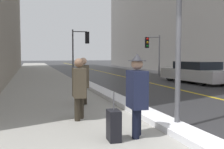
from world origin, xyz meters
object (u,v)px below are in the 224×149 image
object	(u,v)px
lamp_post	(179,12)
traffic_light_near	(82,43)
pedestrian_in_glasses	(83,79)
parked_car_white	(196,72)
rolling_suitcase	(114,126)
traffic_light_far	(151,46)
pedestrian_with_shoulder_bag	(79,86)
pedestrian_nearside	(137,92)

from	to	relation	value
lamp_post	traffic_light_near	size ratio (longest dim) A/B	1.18
pedestrian_in_glasses	parked_car_white	xyz separation A→B (m)	(7.78, 5.57, -0.26)
rolling_suitcase	parked_car_white	bearing A→B (deg)	142.13
lamp_post	rolling_suitcase	size ratio (longest dim) A/B	4.43
traffic_light_far	pedestrian_with_shoulder_bag	distance (m)	16.89
lamp_post	traffic_light_far	world-z (taller)	lamp_post
traffic_light_near	pedestrian_with_shoulder_bag	world-z (taller)	traffic_light_near
lamp_post	traffic_light_far	size ratio (longest dim) A/B	1.29
pedestrian_in_glasses	lamp_post	bearing A→B (deg)	24.73
traffic_light_near	rolling_suitcase	xyz separation A→B (m)	(-2.34, -16.34, -2.27)
traffic_light_far	pedestrian_nearside	size ratio (longest dim) A/B	1.96
traffic_light_far	pedestrian_nearside	distance (m)	18.09
pedestrian_in_glasses	pedestrian_nearside	bearing A→B (deg)	7.19
pedestrian_with_shoulder_bag	rolling_suitcase	size ratio (longest dim) A/B	1.64
pedestrian_in_glasses	rolling_suitcase	bearing A→B (deg)	-0.38
lamp_post	rolling_suitcase	xyz separation A→B (m)	(-1.62, -0.49, -2.27)
parked_car_white	rolling_suitcase	world-z (taller)	parked_car_white
traffic_light_near	traffic_light_far	xyz separation A→B (m)	(5.84, 0.10, -0.22)
traffic_light_far	pedestrian_nearside	bearing A→B (deg)	68.12
traffic_light_near	pedestrian_with_shoulder_bag	distance (m)	14.76
traffic_light_near	rolling_suitcase	world-z (taller)	traffic_light_near
lamp_post	traffic_light_near	distance (m)	15.87
rolling_suitcase	pedestrian_nearside	bearing A→B (deg)	105.54
traffic_light_near	lamp_post	bearing A→B (deg)	-88.88
pedestrian_with_shoulder_bag	parked_car_white	distance (m)	11.24
lamp_post	pedestrian_with_shoulder_bag	bearing A→B (deg)	143.69
lamp_post	traffic_light_near	bearing A→B (deg)	87.40
lamp_post	pedestrian_nearside	distance (m)	2.03
rolling_suitcase	pedestrian_with_shoulder_bag	bearing A→B (deg)	-168.33
pedestrian_with_shoulder_bag	parked_car_white	size ratio (longest dim) A/B	0.31
lamp_post	pedestrian_with_shoulder_bag	xyz separation A→B (m)	(-1.96, 1.44, -1.71)
pedestrian_in_glasses	rolling_suitcase	size ratio (longest dim) A/B	1.64
rolling_suitcase	traffic_light_near	bearing A→B (deg)	173.71
traffic_light_far	rolling_suitcase	world-z (taller)	traffic_light_far
lamp_post	traffic_light_far	distance (m)	17.25
pedestrian_nearside	parked_car_white	world-z (taller)	pedestrian_nearside
traffic_light_near	traffic_light_far	bearing A→B (deg)	4.71
traffic_light_near	parked_car_white	distance (m)	9.02
traffic_light_near	pedestrian_in_glasses	bearing A→B (deg)	-96.31
pedestrian_nearside	rolling_suitcase	size ratio (longest dim) A/B	1.75
pedestrian_nearside	pedestrian_with_shoulder_bag	world-z (taller)	pedestrian_nearside
pedestrian_with_shoulder_bag	pedestrian_in_glasses	bearing A→B (deg)	168.37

